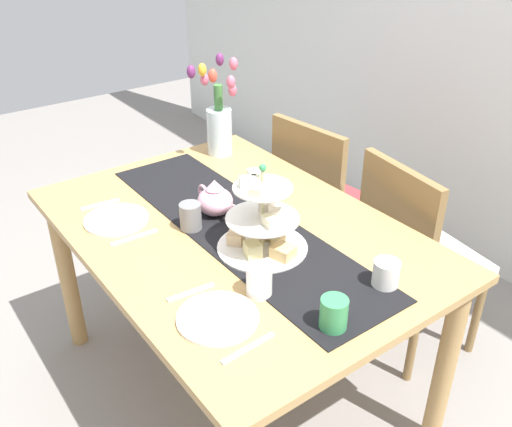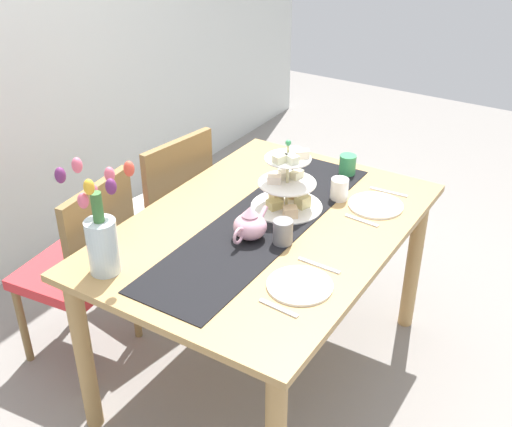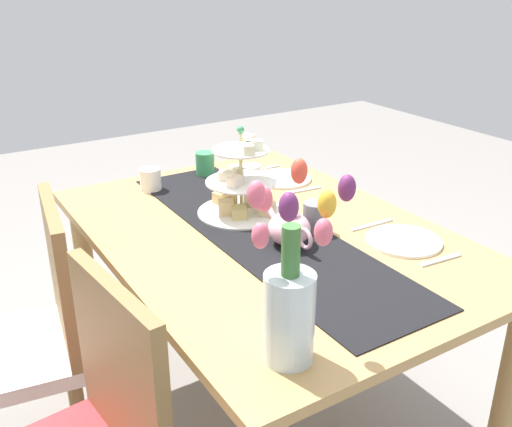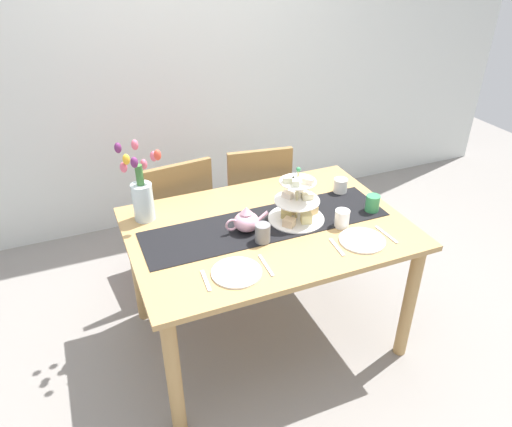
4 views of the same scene
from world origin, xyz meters
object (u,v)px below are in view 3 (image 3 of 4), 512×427
Objects in this scene: dinner_plate_left at (404,241)px; mug_grey at (315,217)px; chair_right at (28,333)px; teapot at (289,227)px; dinner_plate_right at (282,179)px; mug_white_text at (251,177)px; fork_left at (441,260)px; cream_jug at (150,180)px; dining_table at (267,261)px; fork_right at (304,190)px; tiered_cake_stand at (241,189)px; knife_left at (372,225)px; tulip_vase at (290,295)px; knife_right at (263,169)px; mug_orange at (205,164)px.

mug_grey is at bearing 41.92° from dinner_plate_left.
teapot is (-0.36, -0.73, 0.32)m from chair_right.
mug_white_text is at bearing 98.06° from dinner_plate_right.
mug_grey is (0.35, 0.19, 0.05)m from fork_left.
dining_table is at bearing -162.05° from cream_jug.
teapot is 0.69m from cream_jug.
cream_jug is 0.52m from dinner_plate_right.
fork_right is at bearing -122.65° from cream_jug.
knife_left is at bearing -135.48° from tiered_cake_stand.
knife_left is at bearing 0.00° from dinner_plate_left.
dining_table is 6.03× the size of teapot.
cream_jug is 0.38m from mug_white_text.
chair_right is at bearing 89.72° from fork_right.
chair_right reaches higher than knife_left.
tulip_vase is (-0.74, 0.32, 0.07)m from tiered_cake_stand.
tiered_cake_stand is 0.48m from knife_right.
fork_left is 0.88× the size of knife_left.
dining_table is at bearing -107.80° from chair_right.
cream_jug is at bearing -60.96° from chair_right.
tiered_cake_stand is 0.24m from mug_white_text.
dinner_plate_left is 0.81m from knife_right.
tiered_cake_stand reaches higher than mug_orange.
chair_right is 0.94m from mug_orange.
tulip_vase reaches higher than fork_right.
teapot is at bearing 44.57° from fork_left.
dinner_plate_right is 0.32m from mug_orange.
tiered_cake_stand reaches higher than teapot.
dining_table is 9.58× the size of fork_right.
mug_orange is (0.71, -0.08, -0.01)m from teapot.
tiered_cake_stand is 1.32× the size of dinner_plate_left.
mug_orange is at bearing -10.61° from tiered_cake_stand.
knife_right is at bearing -43.66° from mug_white_text.
dinner_plate_left is at bearing -149.71° from cream_jug.
knife_right is at bearing 0.00° from dinner_plate_left.
fork_right is at bearing -147.12° from mug_orange.
fork_left is (-0.61, -0.31, -0.09)m from tiered_cake_stand.
chair_right is at bearing 97.66° from dinner_plate_right.
mug_white_text is at bearing 52.60° from fork_right.
cream_jug is 0.69m from mug_grey.
mug_orange reaches higher than knife_left.
dinner_plate_left is 1.53× the size of fork_right.
chair_right is at bearing 105.31° from knife_right.
chair_right reaches higher than mug_white_text.
fork_right is at bearing -127.40° from mug_white_text.
chair_right is 0.81m from tiered_cake_stand.
dinner_plate_right is 1.53× the size of fork_right.
fork_right is (0.35, -0.31, -0.06)m from teapot.
dinner_plate_right is 2.42× the size of mug_grey.
teapot is 2.51× the size of mug_orange.
mug_orange is (1.16, -0.40, -0.11)m from tulip_vase.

